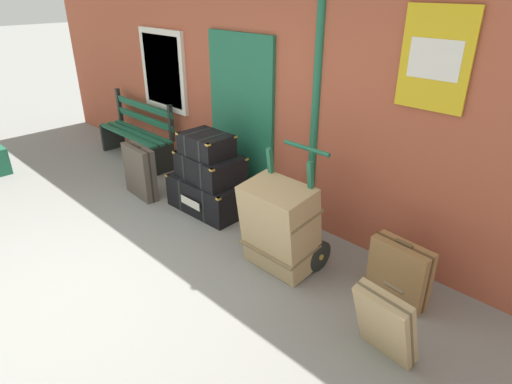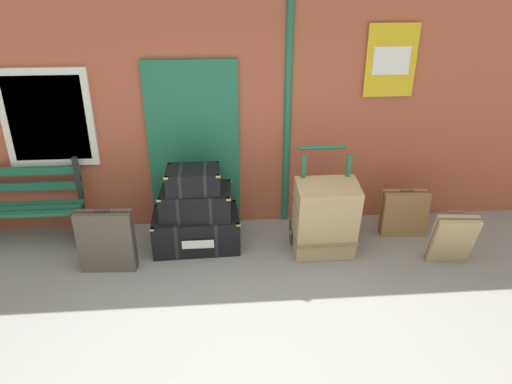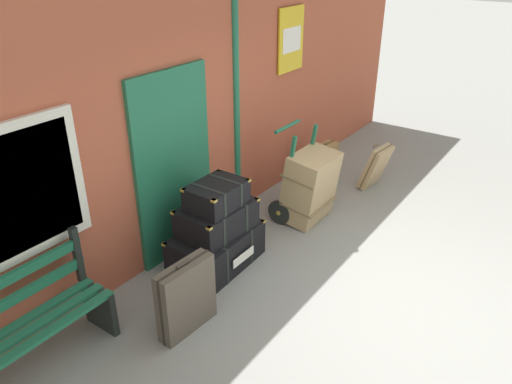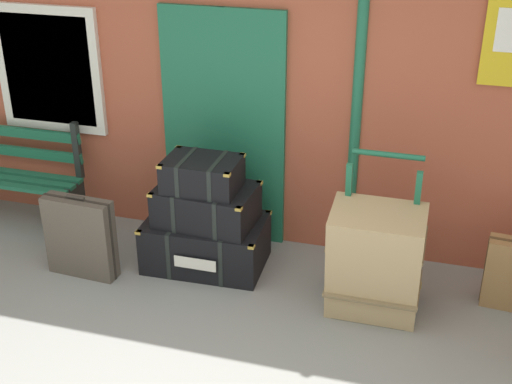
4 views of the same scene
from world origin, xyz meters
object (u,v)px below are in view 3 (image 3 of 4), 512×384
Objects in this scene: suitcase_cream at (322,164)px; suitcase_tan at (376,167)px; platform_bench at (14,335)px; steamer_trunk_middle at (217,218)px; steamer_trunk_top at (217,195)px; porters_trolley at (298,196)px; steamer_trunk_base at (216,248)px; large_brown_trunk at (310,186)px; suitcase_caramel at (186,297)px.

suitcase_tan is at bearing -69.10° from suitcase_cream.
platform_bench reaches higher than steamer_trunk_middle.
suitcase_cream is at bearing -2.56° from platform_bench.
steamer_trunk_top is 1.00× the size of suitcase_cream.
porters_trolley is at bearing -6.85° from platform_bench.
steamer_trunk_top is at bearing 167.75° from suitcase_tan.
porters_trolley reaches higher than steamer_trunk_base.
large_brown_trunk reaches higher than steamer_trunk_middle.
platform_bench is 2.23m from steamer_trunk_top.
steamer_trunk_top is 1.59m from porters_trolley.
steamer_trunk_top is at bearing 175.18° from porters_trolley.
large_brown_trunk is 1.40m from suitcase_tan.
steamer_trunk_base is at bearing -178.43° from suitcase_cream.
platform_bench reaches higher than suitcase_tan.
platform_bench is 1.41m from suitcase_caramel.
porters_trolley is (1.47, -0.12, -0.60)m from steamer_trunk_top.
porters_trolley is 0.26m from large_brown_trunk.
platform_bench is 2.20m from steamer_trunk_middle.
large_brown_trunk reaches higher than steamer_trunk_base.
suitcase_caramel is (-0.95, -0.43, 0.14)m from steamer_trunk_base.
suitcase_caramel is 1.21× the size of suitcase_cream.
steamer_trunk_top reaches higher than steamer_trunk_middle.
suitcase_caramel is at bearing -173.54° from porters_trolley.
porters_trolley is 1.83× the size of suitcase_tan.
steamer_trunk_top reaches higher than suitcase_cream.
steamer_trunk_base is at bearing 159.67° from steamer_trunk_middle.
porters_trolley reaches higher than suitcase_cream.
platform_bench is 3.68m from large_brown_trunk.
suitcase_caramel is 3.54m from suitcase_cream.
steamer_trunk_middle is (0.02, -0.01, 0.37)m from steamer_trunk_base.
suitcase_cream is at bearing 8.10° from suitcase_caramel.
suitcase_tan is at bearing -10.52° from platform_bench.
steamer_trunk_middle is 1.13× the size of suitcase_caramel.
steamer_trunk_top is 0.66× the size of large_brown_trunk.
steamer_trunk_middle is at bearing 167.19° from suitcase_tan.
large_brown_trunk is at bearing -11.37° from steamer_trunk_top.
platform_bench is at bearing 173.15° from porters_trolley.
porters_trolley is at bearing 90.00° from large_brown_trunk.
suitcase_tan reaches higher than suitcase_cream.
steamer_trunk_middle is at bearing 167.56° from large_brown_trunk.
suitcase_tan is 1.08× the size of suitcase_cream.
suitcase_caramel is at bearing -30.23° from platform_bench.
suitcase_cream is (3.50, 0.50, -0.06)m from suitcase_caramel.
steamer_trunk_top is at bearing -177.71° from suitcase_cream.
suitcase_caramel is (1.22, -0.71, -0.10)m from platform_bench.
platform_bench is 2.62× the size of suitcase_cream.
steamer_trunk_base is 1.11× the size of large_brown_trunk.
suitcase_cream is at bearing 20.03° from large_brown_trunk.
large_brown_trunk is 2.42m from suitcase_caramel.
steamer_trunk_base is at bearing -7.40° from platform_bench.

